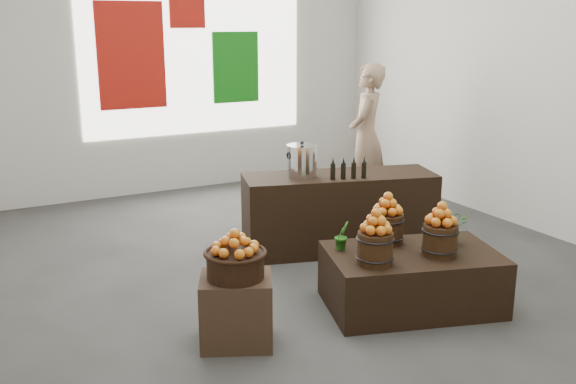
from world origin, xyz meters
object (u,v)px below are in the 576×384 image
display_table (411,279)px  crate (236,310)px  wicker_basket (235,265)px  stock_pot_left (302,162)px  shopper (366,135)px  counter (339,212)px

display_table → crate: bearing=-166.8°
wicker_basket → stock_pot_left: size_ratio=1.37×
display_table → shopper: bearing=79.3°
crate → shopper: bearing=41.8°
crate → shopper: 4.11m
wicker_basket → shopper: (3.03, 2.71, 0.29)m
display_table → counter: (0.23, 1.49, 0.16)m
stock_pot_left → shopper: (1.63, 1.21, -0.05)m
wicker_basket → counter: 2.27m
display_table → stock_pot_left: stock_pot_left is taller
display_table → shopper: (1.47, 2.81, 0.67)m
display_table → shopper: 3.24m
counter → stock_pot_left: size_ratio=6.47×
crate → counter: 2.26m
crate → display_table: size_ratio=0.37×
wicker_basket → shopper: size_ratio=0.23×
crate → shopper: size_ratio=0.29×
display_table → counter: bearing=98.4°
stock_pot_left → shopper: shopper is taller
display_table → shopper: size_ratio=0.77×
wicker_basket → counter: bearing=37.9°
crate → wicker_basket: bearing=0.0°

